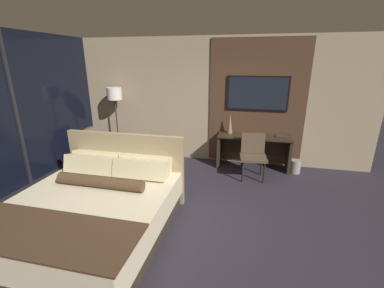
% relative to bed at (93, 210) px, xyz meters
% --- Properties ---
extents(ground_plane, '(16.00, 16.00, 0.00)m').
position_rel_bed_xyz_m(ground_plane, '(1.01, 0.54, -0.34)').
color(ground_plane, '#28232D').
extents(wall_back_tv_panel, '(7.20, 0.09, 2.80)m').
position_rel_bed_xyz_m(wall_back_tv_panel, '(1.14, 3.13, 1.06)').
color(wall_back_tv_panel, tan).
rests_on(wall_back_tv_panel, ground_plane).
extents(wall_left_window, '(0.06, 6.00, 2.80)m').
position_rel_bed_xyz_m(wall_left_window, '(-1.99, 0.94, 0.98)').
color(wall_left_window, black).
rests_on(wall_left_window, ground_plane).
extents(bed, '(2.03, 2.24, 1.16)m').
position_rel_bed_xyz_m(bed, '(0.00, 0.00, 0.00)').
color(bed, '#33281E').
rests_on(bed, ground_plane).
extents(desk, '(1.56, 0.50, 0.74)m').
position_rel_bed_xyz_m(desk, '(2.12, 2.85, 0.15)').
color(desk, '#2D2319').
rests_on(desk, ground_plane).
extents(tv, '(1.30, 0.04, 0.73)m').
position_rel_bed_xyz_m(tv, '(2.12, 3.06, 1.28)').
color(tv, black).
extents(desk_chair, '(0.56, 0.55, 0.90)m').
position_rel_bed_xyz_m(desk_chair, '(2.11, 2.34, 0.19)').
color(desk_chair, '#4C3D2D').
rests_on(desk_chair, ground_plane).
extents(armchair_by_window, '(0.80, 0.81, 0.81)m').
position_rel_bed_xyz_m(armchair_by_window, '(-1.34, 2.33, -0.06)').
color(armchair_by_window, brown).
rests_on(armchair_by_window, ground_plane).
extents(floor_lamp, '(0.34, 0.34, 1.70)m').
position_rel_bed_xyz_m(floor_lamp, '(-1.12, 2.82, 1.08)').
color(floor_lamp, '#282623').
rests_on(floor_lamp, ground_plane).
extents(vase_tall, '(0.12, 0.12, 0.43)m').
position_rel_bed_xyz_m(vase_tall, '(1.58, 2.93, 0.61)').
color(vase_tall, '#846647').
rests_on(vase_tall, desk).
extents(book, '(0.25, 0.19, 0.03)m').
position_rel_bed_xyz_m(book, '(2.68, 2.83, 0.41)').
color(book, '#332D28').
rests_on(book, desk).
extents(waste_bin, '(0.22, 0.22, 0.28)m').
position_rel_bed_xyz_m(waste_bin, '(3.01, 2.74, -0.20)').
color(waste_bin, gray).
rests_on(waste_bin, ground_plane).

